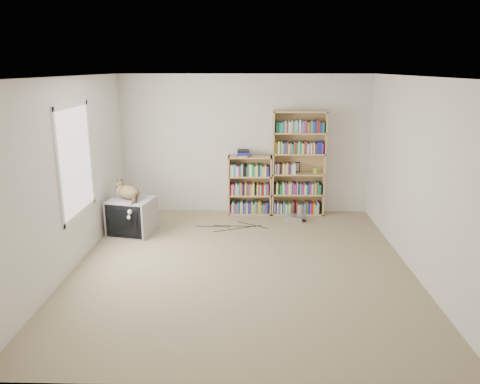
{
  "coord_description": "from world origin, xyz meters",
  "views": [
    {
      "loc": [
        0.12,
        -5.89,
        2.61
      ],
      "look_at": [
        -0.05,
        1.0,
        0.77
      ],
      "focal_mm": 35.0,
      "sensor_mm": 36.0,
      "label": 1
    }
  ],
  "objects_px": {
    "bookcase_tall": "(298,166)",
    "cat": "(129,195)",
    "dvd_player": "(295,218)",
    "bookcase_short": "(250,187)",
    "crt_tv": "(132,216)"
  },
  "relations": [
    {
      "from": "bookcase_tall",
      "to": "cat",
      "type": "bearing_deg",
      "value": -157.45
    },
    {
      "from": "crt_tv",
      "to": "bookcase_short",
      "type": "height_order",
      "value": "bookcase_short"
    },
    {
      "from": "crt_tv",
      "to": "cat",
      "type": "distance_m",
      "value": 0.37
    },
    {
      "from": "bookcase_tall",
      "to": "dvd_player",
      "type": "height_order",
      "value": "bookcase_tall"
    },
    {
      "from": "dvd_player",
      "to": "bookcase_short",
      "type": "bearing_deg",
      "value": 177.41
    },
    {
      "from": "crt_tv",
      "to": "cat",
      "type": "xyz_separation_m",
      "value": [
        -0.03,
        -0.03,
        0.37
      ]
    },
    {
      "from": "cat",
      "to": "bookcase_tall",
      "type": "bearing_deg",
      "value": 54.38
    },
    {
      "from": "crt_tv",
      "to": "bookcase_tall",
      "type": "bearing_deg",
      "value": 34.65
    },
    {
      "from": "bookcase_short",
      "to": "dvd_player",
      "type": "xyz_separation_m",
      "value": [
        0.8,
        -0.38,
        -0.45
      ]
    },
    {
      "from": "bookcase_tall",
      "to": "bookcase_short",
      "type": "height_order",
      "value": "bookcase_tall"
    },
    {
      "from": "bookcase_short",
      "to": "dvd_player",
      "type": "height_order",
      "value": "bookcase_short"
    },
    {
      "from": "bookcase_short",
      "to": "dvd_player",
      "type": "distance_m",
      "value": 0.99
    },
    {
      "from": "bookcase_tall",
      "to": "dvd_player",
      "type": "bearing_deg",
      "value": -100.84
    },
    {
      "from": "bookcase_short",
      "to": "bookcase_tall",
      "type": "bearing_deg",
      "value": 0.07
    },
    {
      "from": "bookcase_tall",
      "to": "dvd_player",
      "type": "xyz_separation_m",
      "value": [
        -0.07,
        -0.39,
        -0.85
      ]
    }
  ]
}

